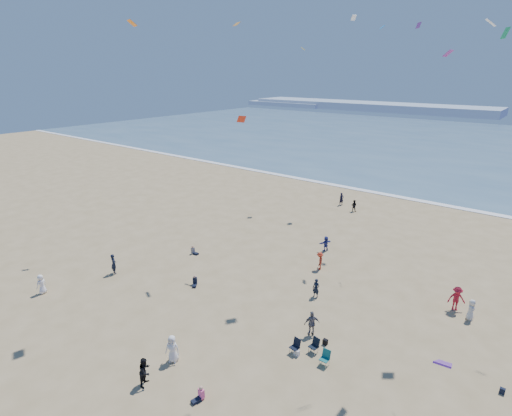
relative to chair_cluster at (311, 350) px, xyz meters
The scene contains 12 objects.
ground 10.39m from the chair_cluster, 123.95° to the right, with size 220.00×220.00×0.00m, color tan.
ocean 86.59m from the chair_cluster, 93.84° to the left, with size 220.00×100.00×0.06m, color #476B84.
surf_line 36.85m from the chair_cluster, 99.05° to the left, with size 220.00×1.20×0.08m, color white.
headland_far 174.29m from the chair_cluster, 112.18° to the left, with size 110.00×20.00×3.20m, color #7A8EA8.
headland_near 188.82m from the chair_cluster, 124.08° to the left, with size 40.00×14.00×2.00m, color #7A8EA8.
standing_flyers 3.00m from the chair_cluster, 110.90° to the left, with size 36.05×39.68×1.93m.
seated_group 5.72m from the chair_cluster, 158.59° to the right, with size 25.22×16.23×0.84m.
chair_cluster is the anchor object (origin of this frame).
white_tote 0.90m from the chair_cluster, 150.97° to the right, with size 0.35×0.20×0.40m, color silver.
black_backpack 1.67m from the chair_cluster, 85.05° to the left, with size 0.30×0.22×0.38m, color black.
navy_bag 10.59m from the chair_cluster, 21.76° to the left, with size 0.28×0.18×0.34m, color black.
kites_aloft 16.28m from the chair_cluster, 49.91° to the left, with size 39.20×43.34×26.10m.
Camera 1 is at (15.66, -9.53, 16.79)m, focal length 28.00 mm.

